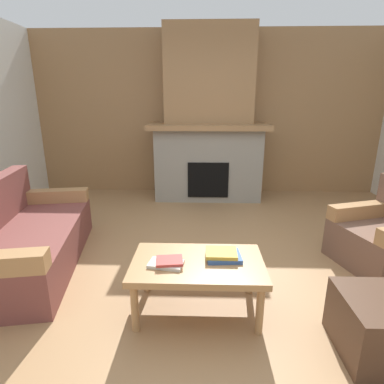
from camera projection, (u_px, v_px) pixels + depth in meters
The scene contains 8 objects.
ground at pixel (212, 281), 2.83m from camera, with size 9.00×9.00×0.00m, color #9E754C.
wall_back_wood_panel at pixel (208, 115), 5.31m from camera, with size 6.00×0.12×2.70m, color #997047.
fireplace at pixel (208, 127), 5.00m from camera, with size 1.90×0.82×2.70m.
couch at pixel (24, 240), 3.02m from camera, with size 1.14×1.92×0.85m.
coffee_table at pixel (198, 268), 2.34m from camera, with size 1.00×0.60×0.43m.
ottoman at pixel (381, 326), 1.99m from camera, with size 0.52×0.52×0.40m, color #4C3323.
book_stack_near_edge at pixel (167, 263), 2.27m from camera, with size 0.27×0.19×0.05m.
book_stack_center at pixel (223, 255), 2.37m from camera, with size 0.28×0.23×0.06m.
Camera 1 is at (-0.10, -2.48, 1.61)m, focal length 28.84 mm.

